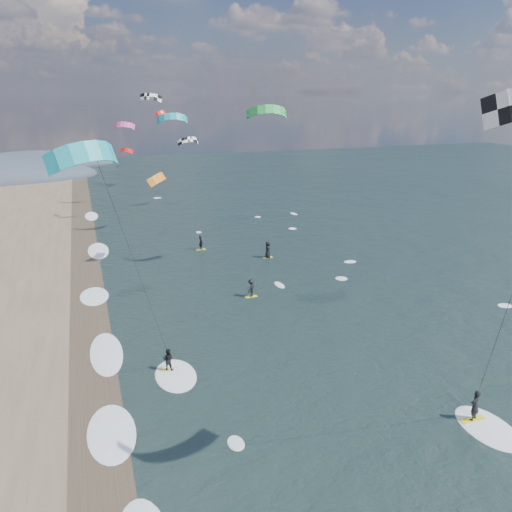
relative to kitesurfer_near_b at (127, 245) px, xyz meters
name	(u,v)px	position (x,y,z in m)	size (l,w,h in m)	color
ground	(354,458)	(9.56, -7.17, -10.02)	(260.00, 260.00, 0.00)	black
wet_sand_strip	(95,395)	(-2.44, 2.83, -10.01)	(3.00, 240.00, 0.00)	#382D23
kitesurfer_near_b	(127,245)	(0.00, 0.00, 0.00)	(6.90, 8.76, 15.82)	yellow
far_kitesurfers	(247,262)	(13.20, 20.80, -9.14)	(7.37, 16.17, 1.86)	yellow
bg_kite_field	(169,126)	(9.84, 43.87, 3.04)	(13.93, 57.08, 11.10)	red
shoreline_surf	(110,354)	(-1.24, 7.58, -10.02)	(2.40, 79.40, 0.11)	white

